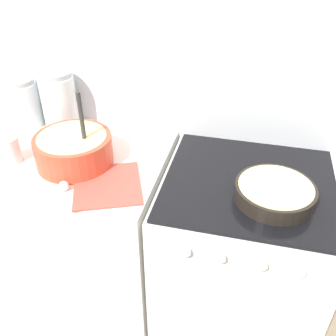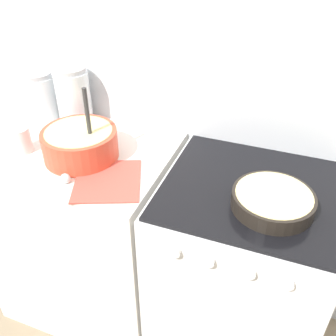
% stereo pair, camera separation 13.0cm
% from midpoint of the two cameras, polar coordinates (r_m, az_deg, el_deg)
% --- Properties ---
extents(wall_back, '(4.54, 0.05, 2.40)m').
position_cam_midpoint_polar(wall_back, '(1.53, 6.22, 14.94)').
color(wall_back, silver).
rests_on(wall_back, ground_plane).
extents(countertop_cabinet, '(0.77, 0.58, 0.92)m').
position_cam_midpoint_polar(countertop_cabinet, '(1.81, -10.08, -9.70)').
color(countertop_cabinet, silver).
rests_on(countertop_cabinet, ground_plane).
extents(stove, '(0.62, 0.60, 0.92)m').
position_cam_midpoint_polar(stove, '(1.65, 12.73, -15.77)').
color(stove, silver).
rests_on(stove, ground_plane).
extents(mixing_bowl, '(0.29, 0.29, 0.29)m').
position_cam_midpoint_polar(mixing_bowl, '(1.44, -10.76, 3.81)').
color(mixing_bowl, '#D84C33').
rests_on(mixing_bowl, countertop_cabinet).
extents(baking_pan, '(0.26, 0.26, 0.06)m').
position_cam_midpoint_polar(baking_pan, '(1.26, 18.59, -4.81)').
color(baking_pan, black).
rests_on(baking_pan, stove).
extents(storage_jar_left, '(0.14, 0.14, 0.21)m').
position_cam_midpoint_polar(storage_jar_left, '(1.78, -16.77, 10.00)').
color(storage_jar_left, silver).
rests_on(storage_jar_left, countertop_cabinet).
extents(storage_jar_middle, '(0.15, 0.15, 0.26)m').
position_cam_midpoint_polar(storage_jar_middle, '(1.68, -11.94, 9.96)').
color(storage_jar_middle, silver).
rests_on(storage_jar_middle, countertop_cabinet).
extents(tin_can, '(0.08, 0.08, 0.10)m').
position_cam_midpoint_polar(tin_can, '(1.55, -19.32, 3.99)').
color(tin_can, silver).
rests_on(tin_can, countertop_cabinet).
extents(recipe_page, '(0.31, 0.32, 0.01)m').
position_cam_midpoint_polar(recipe_page, '(1.33, -6.44, -2.01)').
color(recipe_page, '#CC4C3F').
rests_on(recipe_page, countertop_cabinet).
extents(measuring_spoon, '(0.12, 0.04, 0.04)m').
position_cam_midpoint_polar(measuring_spoon, '(1.34, -13.17, -1.66)').
color(measuring_spoon, white).
rests_on(measuring_spoon, countertop_cabinet).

